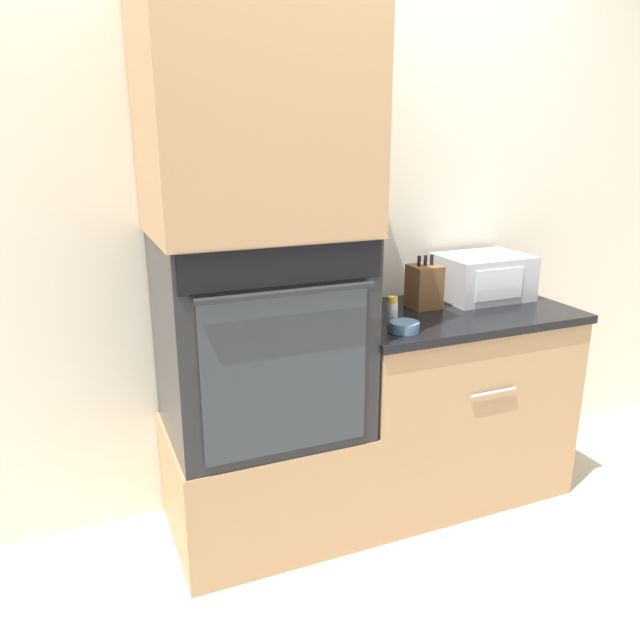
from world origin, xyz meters
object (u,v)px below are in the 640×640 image
object	(u,v)px
bowl	(405,327)
condiment_jar_mid	(337,300)
condiment_jar_near	(369,302)
wall_oven	(261,334)
microwave	(482,277)
knife_block	(424,286)
condiment_jar_far	(392,311)
condiment_jar_back	(375,304)

from	to	relation	value
bowl	condiment_jar_mid	size ratio (longest dim) A/B	1.80
condiment_jar_near	condiment_jar_mid	distance (m)	0.15
wall_oven	condiment_jar_mid	size ratio (longest dim) A/B	12.08
microwave	condiment_jar_mid	distance (m)	0.70
wall_oven	condiment_jar_near	bearing A→B (deg)	13.98
wall_oven	microwave	size ratio (longest dim) A/B	1.94
condiment_jar_mid	knife_block	bearing A→B (deg)	-24.41
microwave	bowl	distance (m)	0.67
microwave	bowl	size ratio (longest dim) A/B	3.47
microwave	condiment_jar_far	bearing A→B (deg)	-160.65
microwave	condiment_jar_back	distance (m)	0.61
condiment_jar_far	wall_oven	bearing A→B (deg)	170.82
microwave	knife_block	xyz separation A→B (m)	(-0.34, -0.03, -0.01)
microwave	condiment_jar_near	size ratio (longest dim) A/B	4.88
condiment_jar_back	knife_block	bearing A→B (deg)	9.41
microwave	bowl	bearing A→B (deg)	-152.63
microwave	condiment_jar_back	bearing A→B (deg)	-172.76
wall_oven	condiment_jar_back	size ratio (longest dim) A/B	7.00
wall_oven	knife_block	distance (m)	0.80
condiment_jar_far	microwave	bearing A→B (deg)	19.35
bowl	condiment_jar_near	bearing A→B (deg)	88.53
microwave	knife_block	size ratio (longest dim) A/B	1.72
wall_oven	condiment_jar_near	distance (m)	0.56
knife_block	condiment_jar_back	size ratio (longest dim) A/B	2.09
microwave	condiment_jar_mid	size ratio (longest dim) A/B	6.22
microwave	condiment_jar_far	world-z (taller)	microwave
wall_oven	knife_block	size ratio (longest dim) A/B	3.34
bowl	condiment_jar_back	xyz separation A→B (m)	(-0.01, 0.23, 0.03)
condiment_jar_near	condiment_jar_far	world-z (taller)	condiment_jar_far
wall_oven	microwave	distance (m)	1.14
knife_block	condiment_jar_mid	world-z (taller)	knife_block
condiment_jar_far	bowl	bearing A→B (deg)	-89.81
knife_block	condiment_jar_far	size ratio (longest dim) A/B	2.00
condiment_jar_mid	condiment_jar_far	xyz separation A→B (m)	(0.09, -0.33, 0.03)
condiment_jar_far	condiment_jar_back	world-z (taller)	condiment_jar_far
wall_oven	microwave	xyz separation A→B (m)	(1.13, 0.12, 0.10)
condiment_jar_mid	microwave	bearing A→B (deg)	-10.41
microwave	condiment_jar_mid	bearing A→B (deg)	169.59
wall_oven	condiment_jar_far	bearing A→B (deg)	-9.18
condiment_jar_far	knife_block	bearing A→B (deg)	34.47
condiment_jar_mid	wall_oven	bearing A→B (deg)	-150.47
bowl	condiment_jar_back	bearing A→B (deg)	92.71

